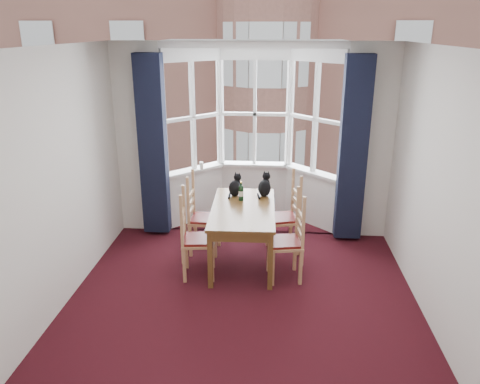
# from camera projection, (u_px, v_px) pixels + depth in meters

# --- Properties ---
(floor) EXTENTS (4.50, 4.50, 0.00)m
(floor) POSITION_uv_depth(u_px,v_px,m) (241.00, 314.00, 5.12)
(floor) COLOR black
(floor) RESTS_ON ground
(ceiling) EXTENTS (4.50, 4.50, 0.00)m
(ceiling) POSITION_uv_depth(u_px,v_px,m) (241.00, 47.00, 4.19)
(ceiling) COLOR white
(ceiling) RESTS_ON floor
(wall_left) EXTENTS (0.00, 4.50, 4.50)m
(wall_left) POSITION_uv_depth(u_px,v_px,m) (47.00, 189.00, 4.80)
(wall_left) COLOR silver
(wall_left) RESTS_ON floor
(wall_right) EXTENTS (0.00, 4.50, 4.50)m
(wall_right) POSITION_uv_depth(u_px,v_px,m) (447.00, 199.00, 4.51)
(wall_right) COLOR silver
(wall_right) RESTS_ON floor
(wall_near) EXTENTS (4.00, 0.00, 4.00)m
(wall_near) POSITION_uv_depth(u_px,v_px,m) (210.00, 333.00, 2.54)
(wall_near) COLOR silver
(wall_near) RESTS_ON floor
(wall_back_pier_left) EXTENTS (0.70, 0.12, 2.80)m
(wall_back_pier_left) POSITION_uv_depth(u_px,v_px,m) (141.00, 140.00, 6.89)
(wall_back_pier_left) COLOR silver
(wall_back_pier_left) RESTS_ON floor
(wall_back_pier_right) EXTENTS (0.70, 0.12, 2.80)m
(wall_back_pier_right) POSITION_uv_depth(u_px,v_px,m) (368.00, 144.00, 6.65)
(wall_back_pier_right) COLOR silver
(wall_back_pier_right) RESTS_ON floor
(bay_window) EXTENTS (2.76, 0.94, 2.80)m
(bay_window) POSITION_uv_depth(u_px,v_px,m) (254.00, 135.00, 7.24)
(bay_window) COLOR white
(bay_window) RESTS_ON floor
(curtain_left) EXTENTS (0.38, 0.22, 2.60)m
(curtain_left) POSITION_uv_depth(u_px,v_px,m) (153.00, 147.00, 6.72)
(curtain_left) COLOR black
(curtain_left) RESTS_ON floor
(curtain_right) EXTENTS (0.38, 0.22, 2.60)m
(curtain_right) POSITION_uv_depth(u_px,v_px,m) (353.00, 150.00, 6.52)
(curtain_right) COLOR black
(curtain_right) RESTS_ON floor
(dining_table) EXTENTS (0.85, 1.53, 0.77)m
(dining_table) POSITION_uv_depth(u_px,v_px,m) (243.00, 214.00, 6.08)
(dining_table) COLOR brown
(dining_table) RESTS_ON floor
(chair_left_near) EXTENTS (0.44, 0.46, 0.92)m
(chair_left_near) POSITION_uv_depth(u_px,v_px,m) (191.00, 241.00, 5.79)
(chair_left_near) COLOR tan
(chair_left_near) RESTS_ON floor
(chair_left_far) EXTENTS (0.41, 0.43, 0.92)m
(chair_left_far) POSITION_uv_depth(u_px,v_px,m) (198.00, 219.00, 6.43)
(chair_left_far) COLOR tan
(chair_left_far) RESTS_ON floor
(chair_right_near) EXTENTS (0.46, 0.48, 0.92)m
(chair_right_near) POSITION_uv_depth(u_px,v_px,m) (292.00, 243.00, 5.73)
(chair_right_near) COLOR tan
(chair_right_near) RESTS_ON floor
(chair_right_far) EXTENTS (0.49, 0.51, 0.92)m
(chair_right_far) POSITION_uv_depth(u_px,v_px,m) (289.00, 219.00, 6.46)
(chair_right_far) COLOR tan
(chair_right_far) RESTS_ON floor
(cat_left) EXTENTS (0.24, 0.27, 0.33)m
(cat_left) POSITION_uv_depth(u_px,v_px,m) (235.00, 187.00, 6.45)
(cat_left) COLOR black
(cat_left) RESTS_ON dining_table
(cat_right) EXTENTS (0.23, 0.28, 0.34)m
(cat_right) POSITION_uv_depth(u_px,v_px,m) (265.00, 187.00, 6.44)
(cat_right) COLOR black
(cat_right) RESTS_ON dining_table
(wine_bottle) EXTENTS (0.07, 0.07, 0.26)m
(wine_bottle) POSITION_uv_depth(u_px,v_px,m) (241.00, 192.00, 6.26)
(wine_bottle) COLOR black
(wine_bottle) RESTS_ON dining_table
(candle_tall) EXTENTS (0.06, 0.06, 0.11)m
(candle_tall) POSITION_uv_depth(u_px,v_px,m) (201.00, 165.00, 7.32)
(candle_tall) COLOR white
(candle_tall) RESTS_ON bay_window
(street) EXTENTS (80.00, 80.00, 0.00)m
(street) POSITION_uv_depth(u_px,v_px,m) (271.00, 146.00, 37.44)
(street) COLOR #333335
(street) RESTS_ON ground
(tenement_building) EXTENTS (18.40, 7.80, 15.20)m
(tenement_building) POSITION_uv_depth(u_px,v_px,m) (268.00, 66.00, 17.77)
(tenement_building) COLOR #A36554
(tenement_building) RESTS_ON street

